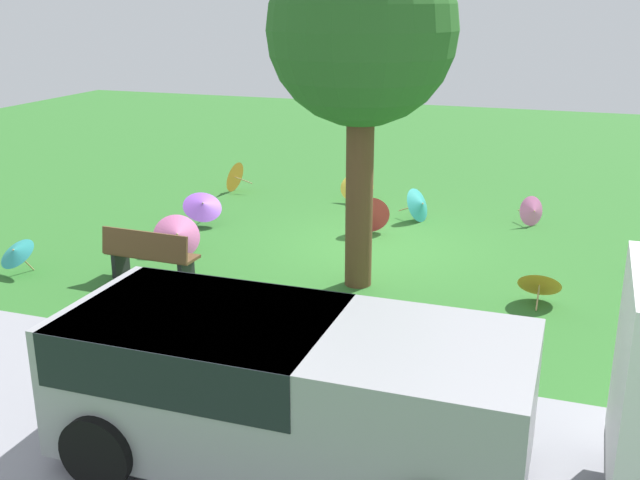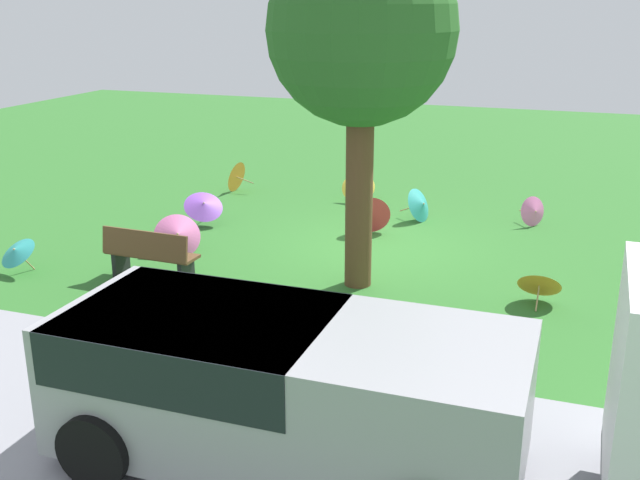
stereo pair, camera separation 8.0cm
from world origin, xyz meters
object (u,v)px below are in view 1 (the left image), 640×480
(parasol_orange_1, at_px, (540,282))
(parasol_pink_2, at_px, (177,235))
(park_bench, at_px, (149,255))
(parasol_red_0, at_px, (369,213))
(parasol_purple_0, at_px, (203,205))
(van_dark, at_px, (275,380))
(shade_tree, at_px, (362,34))
(parasol_yellow_0, at_px, (357,186))
(parasol_teal_0, at_px, (420,204))
(parasol_orange_0, at_px, (233,176))
(parasol_teal_1, at_px, (15,252))
(parasol_pink_1, at_px, (533,211))

(parasol_orange_1, height_order, parasol_pink_2, parasol_pink_2)
(park_bench, height_order, parasol_red_0, park_bench)
(parasol_purple_0, bearing_deg, van_dark, 122.56)
(shade_tree, height_order, parasol_purple_0, shade_tree)
(shade_tree, xyz_separation_m, parasol_yellow_0, (1.50, -4.97, -3.61))
(park_bench, distance_m, parasol_teal_0, 6.06)
(shade_tree, relative_size, parasol_orange_0, 7.14)
(park_bench, height_order, parasol_orange_1, park_bench)
(parasol_teal_1, bearing_deg, parasol_yellow_0, -122.32)
(shade_tree, xyz_separation_m, parasol_red_0, (0.60, -2.84, -3.59))
(parasol_yellow_0, distance_m, parasol_purple_0, 3.76)
(parasol_orange_1, relative_size, parasol_pink_1, 1.07)
(shade_tree, distance_m, parasol_orange_0, 7.69)
(parasol_pink_1, bearing_deg, parasol_yellow_0, -8.31)
(parasol_pink_1, xyz_separation_m, parasol_pink_2, (5.96, 4.11, 0.08))
(parasol_red_0, bearing_deg, parasol_teal_0, -124.98)
(parasol_pink_1, bearing_deg, parasol_purple_0, 19.53)
(van_dark, xyz_separation_m, parasol_yellow_0, (2.13, -10.01, -0.53))
(parasol_teal_0, xyz_separation_m, parasol_purple_0, (4.13, 1.83, 0.09))
(van_dark, relative_size, parasol_teal_1, 5.79)
(parasol_orange_1, bearing_deg, parasol_yellow_0, -47.82)
(parasol_purple_0, bearing_deg, parasol_red_0, -167.98)
(van_dark, xyz_separation_m, parasol_pink_1, (-1.83, -9.44, -0.60))
(parasol_pink_1, bearing_deg, parasol_red_0, 27.03)
(park_bench, bearing_deg, parasol_yellow_0, -106.66)
(parasol_orange_0, height_order, parasol_pink_2, parasol_pink_2)
(park_bench, height_order, parasol_teal_1, park_bench)
(parasol_teal_1, distance_m, parasol_pink_2, 2.73)
(parasol_orange_1, height_order, parasol_pink_1, same)
(parasol_pink_1, bearing_deg, parasol_pink_2, 34.57)
(van_dark, relative_size, parasol_pink_2, 4.44)
(van_dark, bearing_deg, park_bench, -45.88)
(parasol_orange_0, bearing_deg, park_bench, 102.55)
(parasol_yellow_0, relative_size, parasol_teal_1, 1.05)
(parasol_yellow_0, distance_m, parasol_orange_1, 6.50)
(van_dark, relative_size, parasol_orange_1, 6.85)
(parasol_yellow_0, height_order, parasol_pink_1, parasol_yellow_0)
(parasol_teal_1, distance_m, parasol_orange_1, 8.61)
(park_bench, relative_size, shade_tree, 0.29)
(van_dark, bearing_deg, parasol_orange_1, -113.32)
(shade_tree, relative_size, parasol_red_0, 6.36)
(van_dark, distance_m, parasol_orange_0, 11.32)
(parasol_teal_1, bearing_deg, parasol_orange_0, -98.52)
(parasol_orange_0, relative_size, parasol_red_0, 0.89)
(parasol_orange_0, xyz_separation_m, parasol_teal_0, (-4.80, 1.02, -0.01))
(park_bench, distance_m, parasol_orange_0, 6.13)
(shade_tree, xyz_separation_m, parasol_orange_0, (4.62, -4.98, -3.62))
(parasol_purple_0, xyz_separation_m, parasol_orange_1, (-6.81, 1.97, -0.11))
(park_bench, relative_size, parasol_purple_0, 1.50)
(parasol_pink_2, bearing_deg, shade_tree, 175.39)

